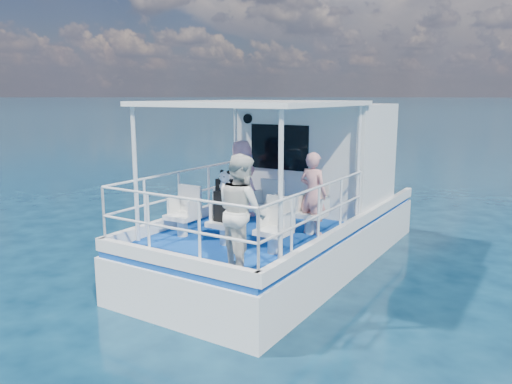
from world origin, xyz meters
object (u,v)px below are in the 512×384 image
Objects in this scene: passenger_port_fwd at (242,179)px; panda at (225,181)px; passenger_stbd_aft at (242,212)px; backpack_center at (225,207)px.

panda is at bearing 140.09° from passenger_port_fwd.
passenger_port_fwd is 3.08m from passenger_stbd_aft.
passenger_stbd_aft is 1.19m from panda.
passenger_stbd_aft is 4.73× the size of panda.
panda reaches higher than backpack_center.
passenger_port_fwd is 1.99m from panda.
backpack_center is at bearing -107.10° from panda.
backpack_center is 1.45× the size of panda.
passenger_stbd_aft is (1.70, -2.57, 0.05)m from passenger_port_fwd.
backpack_center is (-0.85, 0.79, -0.18)m from passenger_stbd_aft.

